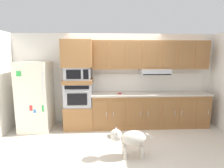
{
  "coord_description": "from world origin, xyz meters",
  "views": [
    {
      "loc": [
        -0.34,
        -3.84,
        1.92
      ],
      "look_at": [
        -0.12,
        0.31,
        1.24
      ],
      "focal_mm": 28.39,
      "sensor_mm": 36.0,
      "label": 1
    }
  ],
  "objects_px": {
    "built_in_oven": "(79,94)",
    "screwdriver": "(120,93)",
    "microwave": "(78,73)",
    "refrigerator": "(35,96)",
    "dog": "(129,138)"
  },
  "relations": [
    {
      "from": "refrigerator",
      "to": "microwave",
      "type": "bearing_deg",
      "value": 3.54
    },
    {
      "from": "screwdriver",
      "to": "dog",
      "type": "height_order",
      "value": "screwdriver"
    },
    {
      "from": "built_in_oven",
      "to": "dog",
      "type": "relative_size",
      "value": 0.77
    },
    {
      "from": "microwave",
      "to": "dog",
      "type": "relative_size",
      "value": 0.71
    },
    {
      "from": "screwdriver",
      "to": "refrigerator",
      "type": "bearing_deg",
      "value": -179.62
    },
    {
      "from": "microwave",
      "to": "screwdriver",
      "type": "relative_size",
      "value": 3.9
    },
    {
      "from": "built_in_oven",
      "to": "refrigerator",
      "type": "bearing_deg",
      "value": -176.45
    },
    {
      "from": "microwave",
      "to": "screwdriver",
      "type": "distance_m",
      "value": 1.2
    },
    {
      "from": "microwave",
      "to": "screwdriver",
      "type": "height_order",
      "value": "microwave"
    },
    {
      "from": "microwave",
      "to": "screwdriver",
      "type": "xyz_separation_m",
      "value": [
        1.08,
        -0.05,
        -0.53
      ]
    },
    {
      "from": "refrigerator",
      "to": "microwave",
      "type": "relative_size",
      "value": 2.73
    },
    {
      "from": "built_in_oven",
      "to": "dog",
      "type": "height_order",
      "value": "built_in_oven"
    },
    {
      "from": "built_in_oven",
      "to": "screwdriver",
      "type": "height_order",
      "value": "built_in_oven"
    },
    {
      "from": "refrigerator",
      "to": "built_in_oven",
      "type": "height_order",
      "value": "refrigerator"
    },
    {
      "from": "microwave",
      "to": "dog",
      "type": "bearing_deg",
      "value": -52.62
    }
  ]
}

